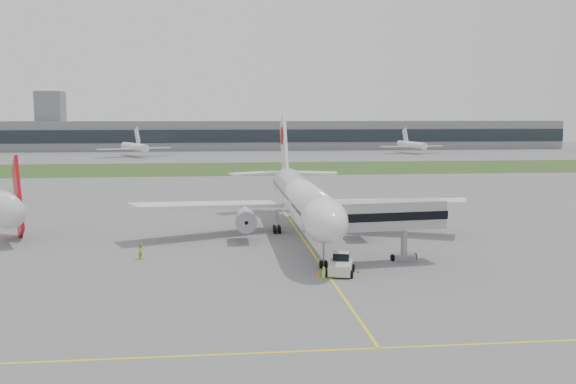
{
  "coord_description": "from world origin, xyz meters",
  "views": [
    {
      "loc": [
        -11.72,
        -84.64,
        17.21
      ],
      "look_at": [
        -2.12,
        2.0,
        6.62
      ],
      "focal_mm": 40.0,
      "sensor_mm": 36.0,
      "label": 1
    }
  ],
  "objects": [
    {
      "name": "safety_cone_right",
      "position": [
        3.44,
        -17.6,
        0.28
      ],
      "size": [
        0.4,
        0.4,
        0.55
      ],
      "primitive_type": "cone",
      "color": "orange",
      "rests_on": "ground"
    },
    {
      "name": "pushback_tug",
      "position": [
        1.46,
        -17.62,
        1.0
      ],
      "size": [
        3.77,
        4.74,
        2.18
      ],
      "rotation": [
        0.0,
        0.0,
        -0.27
      ],
      "color": "silver",
      "rests_on": "ground"
    },
    {
      "name": "neighbor_aircraft",
      "position": [
        -39.77,
        4.04,
        4.83
      ],
      "size": [
        7.29,
        15.02,
        12.2
      ],
      "rotation": [
        0.0,
        0.0,
        0.39
      ],
      "color": "#AF0A10",
      "rests_on": "ground"
    },
    {
      "name": "ground_crew_near",
      "position": [
        -0.94,
        -20.56,
        0.76
      ],
      "size": [
        0.65,
        0.65,
        1.53
      ],
      "primitive_type": "imported",
      "rotation": [
        0.0,
        0.0,
        3.93
      ],
      "color": "#A1F829",
      "rests_on": "ground"
    },
    {
      "name": "ground",
      "position": [
        0.0,
        0.0,
        0.0
      ],
      "size": [
        600.0,
        600.0,
        0.0
      ],
      "primitive_type": "plane",
      "color": "slate",
      "rests_on": "ground"
    },
    {
      "name": "distant_aircraft_left",
      "position": [
        -45.06,
        181.75,
        0.0
      ],
      "size": [
        38.54,
        36.85,
        11.5
      ],
      "primitive_type": null,
      "rotation": [
        0.0,
        0.0,
        0.44
      ],
      "color": "white",
      "rests_on": "ground"
    },
    {
      "name": "airliner",
      "position": [
        0.0,
        4.87,
        5.66
      ],
      "size": [
        48.13,
        53.95,
        17.88
      ],
      "color": "white",
      "rests_on": "ground"
    },
    {
      "name": "control_tower",
      "position": [
        -90.0,
        232.0,
        0.0
      ],
      "size": [
        12.0,
        12.0,
        56.0
      ],
      "primitive_type": null,
      "color": "gray",
      "rests_on": "ground"
    },
    {
      "name": "jet_bridge",
      "position": [
        6.04,
        -13.23,
        5.52
      ],
      "size": [
        16.07,
        6.29,
        7.46
      ],
      "rotation": [
        0.0,
        0.0,
        0.12
      ],
      "color": "#97979A",
      "rests_on": "ground"
    },
    {
      "name": "terminal_building",
      "position": [
        0.0,
        229.87,
        7.0
      ],
      "size": [
        320.0,
        22.3,
        14.0
      ],
      "color": "gray",
      "rests_on": "ground"
    },
    {
      "name": "distant_aircraft_right",
      "position": [
        73.66,
        190.62,
        0.0
      ],
      "size": [
        31.75,
        28.89,
        10.92
      ],
      "primitive_type": null,
      "rotation": [
        0.0,
        0.0,
        0.14
      ],
      "color": "white",
      "rests_on": "ground"
    },
    {
      "name": "apron_markings",
      "position": [
        0.0,
        -5.0,
        0.0
      ],
      "size": [
        70.0,
        70.0,
        0.04
      ],
      "primitive_type": null,
      "color": "yellow",
      "rests_on": "ground"
    },
    {
      "name": "ground_crew_far",
      "position": [
        -20.88,
        -7.92,
        0.97
      ],
      "size": [
        1.06,
        1.16,
        1.93
      ],
      "primitive_type": "imported",
      "rotation": [
        0.0,
        0.0,
        1.14
      ],
      "color": "#AEFF2A",
      "rests_on": "ground"
    },
    {
      "name": "safety_cone_left",
      "position": [
        -1.03,
        -18.4,
        0.28
      ],
      "size": [
        0.41,
        0.41,
        0.57
      ],
      "primitive_type": "cone",
      "color": "orange",
      "rests_on": "ground"
    },
    {
      "name": "grass_strip",
      "position": [
        0.0,
        120.0,
        0.01
      ],
      "size": [
        600.0,
        50.0,
        0.02
      ],
      "primitive_type": "cube",
      "color": "#2F4B1C",
      "rests_on": "ground"
    }
  ]
}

